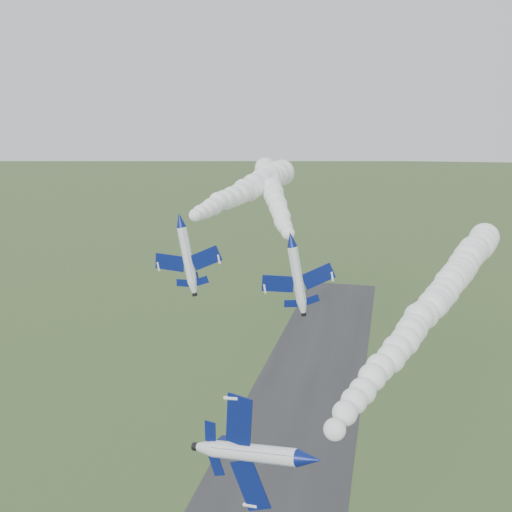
# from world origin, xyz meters

# --- Properties ---
(runway) EXTENTS (24.00, 260.00, 0.04)m
(runway) POSITION_xyz_m (0.00, 30.00, 0.02)
(runway) COLOR #2C2C2E
(runway) RESTS_ON ground
(jet_lead) EXTENTS (5.34, 11.14, 9.16)m
(jet_lead) POSITION_xyz_m (11.18, -9.11, 33.29)
(jet_lead) COLOR white
(smoke_trail_jet_lead) EXTENTS (23.50, 69.46, 4.99)m
(smoke_trail_jet_lead) POSITION_xyz_m (22.23, 27.10, 35.38)
(smoke_trail_jet_lead) COLOR white
(jet_pair_left) EXTENTS (9.30, 11.31, 3.11)m
(jet_pair_left) POSITION_xyz_m (-10.72, 23.63, 44.73)
(jet_pair_left) COLOR white
(smoke_trail_jet_pair_left) EXTENTS (8.90, 62.93, 5.63)m
(smoke_trail_jet_pair_left) POSITION_xyz_m (-9.68, 57.19, 45.54)
(smoke_trail_jet_pair_left) COLOR white
(jet_pair_right) EXTENTS (9.35, 11.05, 3.07)m
(jet_pair_right) POSITION_xyz_m (4.02, 23.54, 42.85)
(jet_pair_right) COLOR white
(smoke_trail_jet_pair_right) EXTENTS (24.95, 72.50, 4.92)m
(smoke_trail_jet_pair_right) POSITION_xyz_m (-6.32, 61.67, 44.90)
(smoke_trail_jet_pair_right) COLOR white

